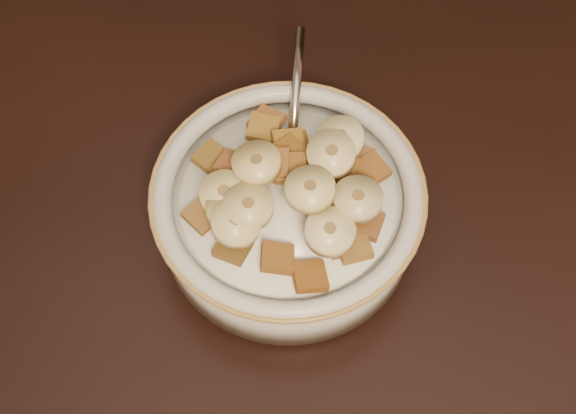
% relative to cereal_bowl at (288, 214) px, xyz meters
% --- Properties ---
extents(cereal_bowl, '(0.17, 0.17, 0.04)m').
position_rel_cereal_bowl_xyz_m(cereal_bowl, '(0.00, 0.00, 0.00)').
color(cereal_bowl, silver).
rests_on(cereal_bowl, table).
extents(milk, '(0.14, 0.14, 0.00)m').
position_rel_cereal_bowl_xyz_m(milk, '(0.00, 0.00, 0.02)').
color(milk, white).
rests_on(milk, cereal_bowl).
extents(spoon, '(0.04, 0.05, 0.01)m').
position_rel_cereal_bowl_xyz_m(spoon, '(-0.01, 0.03, 0.03)').
color(spoon, '#BEBEBE').
rests_on(spoon, cereal_bowl).
extents(cereal_square_0, '(0.03, 0.03, 0.01)m').
position_rel_cereal_bowl_xyz_m(cereal_square_0, '(-0.01, 0.03, 0.03)').
color(cereal_square_0, brown).
rests_on(cereal_square_0, milk).
extents(cereal_square_1, '(0.02, 0.02, 0.01)m').
position_rel_cereal_bowl_xyz_m(cereal_square_1, '(-0.03, 0.05, 0.03)').
color(cereal_square_1, '#985E2A').
rests_on(cereal_square_1, milk).
extents(cereal_square_2, '(0.03, 0.03, 0.01)m').
position_rel_cereal_bowl_xyz_m(cereal_square_2, '(0.04, 0.01, 0.03)').
color(cereal_square_2, brown).
rests_on(cereal_square_2, milk).
extents(cereal_square_3, '(0.03, 0.03, 0.01)m').
position_rel_cereal_bowl_xyz_m(cereal_square_3, '(-0.03, 0.01, 0.03)').
color(cereal_square_3, brown).
rests_on(cereal_square_3, milk).
extents(cereal_square_4, '(0.03, 0.03, 0.01)m').
position_rel_cereal_bowl_xyz_m(cereal_square_4, '(-0.01, 0.01, 0.04)').
color(cereal_square_4, brown).
rests_on(cereal_square_4, milk).
extents(cereal_square_5, '(0.02, 0.02, 0.01)m').
position_rel_cereal_bowl_xyz_m(cereal_square_5, '(0.05, -0.00, 0.03)').
color(cereal_square_5, brown).
rests_on(cereal_square_5, milk).
extents(cereal_square_6, '(0.02, 0.02, 0.01)m').
position_rel_cereal_bowl_xyz_m(cereal_square_6, '(-0.01, 0.01, 0.04)').
color(cereal_square_6, '#934C1A').
rests_on(cereal_square_6, milk).
extents(cereal_square_7, '(0.03, 0.03, 0.01)m').
position_rel_cereal_bowl_xyz_m(cereal_square_7, '(0.04, -0.02, 0.03)').
color(cereal_square_7, brown).
rests_on(cereal_square_7, milk).
extents(cereal_square_8, '(0.03, 0.03, 0.01)m').
position_rel_cereal_bowl_xyz_m(cereal_square_8, '(-0.01, 0.02, 0.04)').
color(cereal_square_8, brown).
rests_on(cereal_square_8, milk).
extents(cereal_square_9, '(0.03, 0.03, 0.01)m').
position_rel_cereal_bowl_xyz_m(cereal_square_9, '(0.03, 0.04, 0.03)').
color(cereal_square_9, brown).
rests_on(cereal_square_9, milk).
extents(cereal_square_10, '(0.02, 0.02, 0.01)m').
position_rel_cereal_bowl_xyz_m(cereal_square_10, '(0.03, 0.03, 0.03)').
color(cereal_square_10, brown).
rests_on(cereal_square_10, milk).
extents(cereal_square_11, '(0.02, 0.02, 0.01)m').
position_rel_cereal_bowl_xyz_m(cereal_square_11, '(0.04, 0.00, 0.03)').
color(cereal_square_11, brown).
rests_on(cereal_square_11, milk).
extents(cereal_square_12, '(0.02, 0.02, 0.01)m').
position_rel_cereal_bowl_xyz_m(cereal_square_12, '(-0.04, 0.00, 0.03)').
color(cereal_square_12, brown).
rests_on(cereal_square_12, milk).
extents(cereal_square_13, '(0.03, 0.03, 0.01)m').
position_rel_cereal_bowl_xyz_m(cereal_square_13, '(0.05, 0.03, 0.03)').
color(cereal_square_13, brown).
rests_on(cereal_square_13, milk).
extents(cereal_square_14, '(0.03, 0.03, 0.01)m').
position_rel_cereal_bowl_xyz_m(cereal_square_14, '(-0.05, -0.03, 0.03)').
color(cereal_square_14, olive).
rests_on(cereal_square_14, milk).
extents(cereal_square_15, '(0.03, 0.03, 0.01)m').
position_rel_cereal_bowl_xyz_m(cereal_square_15, '(0.02, 0.05, 0.03)').
color(cereal_square_15, olive).
rests_on(cereal_square_15, milk).
extents(cereal_square_16, '(0.03, 0.03, 0.01)m').
position_rel_cereal_bowl_xyz_m(cereal_square_16, '(-0.06, 0.01, 0.03)').
color(cereal_square_16, brown).
rests_on(cereal_square_16, milk).
extents(cereal_square_17, '(0.02, 0.02, 0.01)m').
position_rel_cereal_bowl_xyz_m(cereal_square_17, '(-0.03, 0.04, 0.03)').
color(cereal_square_17, '#9A691F').
rests_on(cereal_square_17, milk).
extents(cereal_square_18, '(0.03, 0.03, 0.01)m').
position_rel_cereal_bowl_xyz_m(cereal_square_18, '(-0.02, 0.01, 0.04)').
color(cereal_square_18, brown).
rests_on(cereal_square_18, milk).
extents(cereal_square_19, '(0.03, 0.03, 0.01)m').
position_rel_cereal_bowl_xyz_m(cereal_square_19, '(0.05, -0.02, 0.03)').
color(cereal_square_19, olive).
rests_on(cereal_square_19, milk).
extents(cereal_square_20, '(0.02, 0.02, 0.01)m').
position_rel_cereal_bowl_xyz_m(cereal_square_20, '(0.04, 0.02, 0.03)').
color(cereal_square_20, brown).
rests_on(cereal_square_20, milk).
extents(cereal_square_21, '(0.03, 0.03, 0.01)m').
position_rel_cereal_bowl_xyz_m(cereal_square_21, '(-0.00, 0.01, 0.04)').
color(cereal_square_21, brown).
rests_on(cereal_square_21, milk).
extents(cereal_square_22, '(0.02, 0.02, 0.01)m').
position_rel_cereal_bowl_xyz_m(cereal_square_22, '(-0.02, -0.05, 0.03)').
color(cereal_square_22, brown).
rests_on(cereal_square_22, milk).
extents(cereal_square_23, '(0.02, 0.02, 0.01)m').
position_rel_cereal_bowl_xyz_m(cereal_square_23, '(0.03, 0.04, 0.03)').
color(cereal_square_23, brown).
rests_on(cereal_square_23, milk).
extents(cereal_square_24, '(0.03, 0.03, 0.01)m').
position_rel_cereal_bowl_xyz_m(cereal_square_24, '(0.04, -0.00, 0.03)').
color(cereal_square_24, brown).
rests_on(cereal_square_24, milk).
extents(cereal_square_25, '(0.03, 0.03, 0.01)m').
position_rel_cereal_bowl_xyz_m(cereal_square_25, '(0.03, -0.05, 0.03)').
color(cereal_square_25, brown).
rests_on(cereal_square_25, milk).
extents(cereal_square_26, '(0.03, 0.03, 0.01)m').
position_rel_cereal_bowl_xyz_m(cereal_square_26, '(0.01, -0.05, 0.03)').
color(cereal_square_26, brown).
rests_on(cereal_square_26, milk).
extents(cereal_square_27, '(0.03, 0.03, 0.01)m').
position_rel_cereal_bowl_xyz_m(cereal_square_27, '(-0.01, 0.03, 0.03)').
color(cereal_square_27, '#966818').
rests_on(cereal_square_27, milk).
extents(banana_slice_0, '(0.04, 0.04, 0.01)m').
position_rel_cereal_bowl_xyz_m(banana_slice_0, '(-0.02, -0.03, 0.04)').
color(banana_slice_0, '#DCC185').
rests_on(banana_slice_0, milk).
extents(banana_slice_1, '(0.04, 0.04, 0.02)m').
position_rel_cereal_bowl_xyz_m(banana_slice_1, '(-0.02, -0.04, 0.04)').
color(banana_slice_1, '#FFE198').
rests_on(banana_slice_1, milk).
extents(banana_slice_2, '(0.04, 0.04, 0.01)m').
position_rel_cereal_bowl_xyz_m(banana_slice_2, '(0.02, 0.02, 0.05)').
color(banana_slice_2, '#FFE09B').
rests_on(banana_slice_2, milk).
extents(banana_slice_3, '(0.04, 0.04, 0.01)m').
position_rel_cereal_bowl_xyz_m(banana_slice_3, '(-0.03, -0.02, 0.04)').
color(banana_slice_3, '#FFF384').
rests_on(banana_slice_3, milk).
extents(banana_slice_4, '(0.04, 0.04, 0.01)m').
position_rel_cereal_bowl_xyz_m(banana_slice_4, '(0.02, -0.01, 0.05)').
color(banana_slice_4, '#F2E990').
rests_on(banana_slice_4, milk).
extents(banana_slice_5, '(0.04, 0.04, 0.01)m').
position_rel_cereal_bowl_xyz_m(banana_slice_5, '(0.05, 0.00, 0.05)').
color(banana_slice_5, '#D1B980').
rests_on(banana_slice_5, milk).
extents(banana_slice_6, '(0.04, 0.04, 0.02)m').
position_rel_cereal_bowl_xyz_m(banana_slice_6, '(-0.03, -0.03, 0.04)').
color(banana_slice_6, '#CABE6B').
rests_on(banana_slice_6, milk).
extents(banana_slice_7, '(0.03, 0.03, 0.01)m').
position_rel_cereal_bowl_xyz_m(banana_slice_7, '(0.04, -0.03, 0.04)').
color(banana_slice_7, '#FFEFA9').
rests_on(banana_slice_7, milk).
extents(banana_slice_8, '(0.04, 0.04, 0.02)m').
position_rel_cereal_bowl_xyz_m(banana_slice_8, '(0.02, 0.04, 0.05)').
color(banana_slice_8, '#E8D583').
rests_on(banana_slice_8, milk).
extents(banana_slice_9, '(0.04, 0.04, 0.02)m').
position_rel_cereal_bowl_xyz_m(banana_slice_9, '(-0.02, 0.00, 0.05)').
color(banana_slice_9, '#FFDA85').
rests_on(banana_slice_9, milk).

